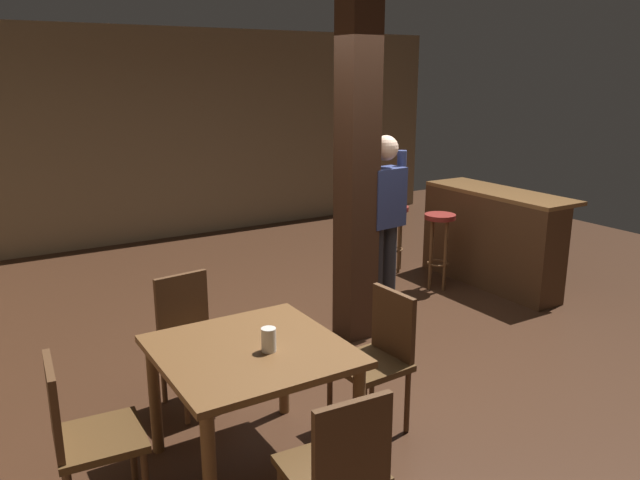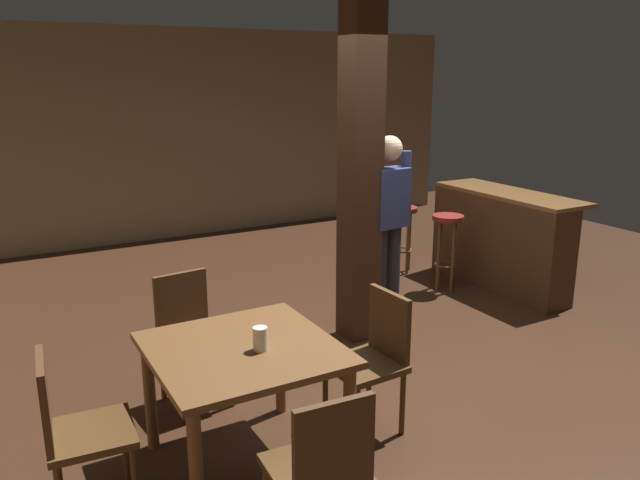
{
  "view_description": "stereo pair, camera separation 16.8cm",
  "coord_description": "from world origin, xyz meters",
  "px_view_note": "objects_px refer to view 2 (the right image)",
  "views": [
    {
      "loc": [
        -2.95,
        -3.79,
        2.22
      ],
      "look_at": [
        -0.67,
        -0.07,
        1.05
      ],
      "focal_mm": 35.0,
      "sensor_mm": 36.0,
      "label": 1
    },
    {
      "loc": [
        -2.8,
        -3.87,
        2.22
      ],
      "look_at": [
        -0.67,
        -0.07,
        1.05
      ],
      "focal_mm": 35.0,
      "sensor_mm": 36.0,
      "label": 2
    }
  ],
  "objects_px": {
    "chair_north": "(190,332)",
    "bar_stool_near": "(447,235)",
    "bar_stool_mid": "(403,224)",
    "chair_south": "(322,468)",
    "chair_west": "(74,427)",
    "chair_east": "(374,354)",
    "standing_person": "(388,220)",
    "napkin_cup": "(260,339)",
    "bar_counter": "(499,239)",
    "dining_table": "(244,365)"
  },
  "relations": [
    {
      "from": "chair_east",
      "to": "bar_counter",
      "type": "distance_m",
      "value": 3.15
    },
    {
      "from": "napkin_cup",
      "to": "bar_counter",
      "type": "bearing_deg",
      "value": 25.87
    },
    {
      "from": "standing_person",
      "to": "bar_counter",
      "type": "distance_m",
      "value": 1.83
    },
    {
      "from": "standing_person",
      "to": "dining_table",
      "type": "bearing_deg",
      "value": -146.38
    },
    {
      "from": "chair_south",
      "to": "bar_stool_mid",
      "type": "xyz_separation_m",
      "value": [
        2.97,
        3.41,
        0.05
      ]
    },
    {
      "from": "standing_person",
      "to": "chair_west",
      "type": "bearing_deg",
      "value": -156.29
    },
    {
      "from": "chair_east",
      "to": "napkin_cup",
      "type": "xyz_separation_m",
      "value": [
        -0.8,
        -0.06,
        0.31
      ]
    },
    {
      "from": "napkin_cup",
      "to": "dining_table",
      "type": "bearing_deg",
      "value": 127.34
    },
    {
      "from": "napkin_cup",
      "to": "chair_east",
      "type": "bearing_deg",
      "value": 4.57
    },
    {
      "from": "chair_north",
      "to": "bar_counter",
      "type": "distance_m",
      "value": 3.67
    },
    {
      "from": "standing_person",
      "to": "napkin_cup",
      "type": "bearing_deg",
      "value": -143.48
    },
    {
      "from": "chair_north",
      "to": "bar_stool_near",
      "type": "distance_m",
      "value": 3.19
    },
    {
      "from": "chair_north",
      "to": "chair_east",
      "type": "bearing_deg",
      "value": -45.22
    },
    {
      "from": "bar_counter",
      "to": "bar_stool_mid",
      "type": "bearing_deg",
      "value": 122.41
    },
    {
      "from": "dining_table",
      "to": "chair_west",
      "type": "distance_m",
      "value": 0.92
    },
    {
      "from": "bar_stool_near",
      "to": "chair_south",
      "type": "bearing_deg",
      "value": -138.18
    },
    {
      "from": "dining_table",
      "to": "standing_person",
      "type": "xyz_separation_m",
      "value": [
        1.84,
        1.22,
        0.37
      ]
    },
    {
      "from": "standing_person",
      "to": "bar_counter",
      "type": "xyz_separation_m",
      "value": [
        1.72,
        0.38,
        -0.48
      ]
    },
    {
      "from": "chair_east",
      "to": "chair_north",
      "type": "height_order",
      "value": "same"
    },
    {
      "from": "dining_table",
      "to": "chair_north",
      "type": "bearing_deg",
      "value": 92.26
    },
    {
      "from": "dining_table",
      "to": "bar_counter",
      "type": "xyz_separation_m",
      "value": [
        3.56,
        1.6,
        -0.11
      ]
    },
    {
      "from": "chair_north",
      "to": "napkin_cup",
      "type": "distance_m",
      "value": 1.03
    },
    {
      "from": "chair_east",
      "to": "bar_counter",
      "type": "relative_size",
      "value": 0.52
    },
    {
      "from": "dining_table",
      "to": "chair_west",
      "type": "height_order",
      "value": "chair_west"
    },
    {
      "from": "dining_table",
      "to": "chair_south",
      "type": "relative_size",
      "value": 1.13
    },
    {
      "from": "chair_east",
      "to": "chair_north",
      "type": "distance_m",
      "value": 1.28
    },
    {
      "from": "chair_west",
      "to": "chair_north",
      "type": "bearing_deg",
      "value": 44.82
    },
    {
      "from": "dining_table",
      "to": "bar_stool_mid",
      "type": "height_order",
      "value": "bar_stool_mid"
    },
    {
      "from": "chair_north",
      "to": "chair_west",
      "type": "distance_m",
      "value": 1.24
    },
    {
      "from": "standing_person",
      "to": "bar_stool_near",
      "type": "distance_m",
      "value": 1.38
    },
    {
      "from": "dining_table",
      "to": "chair_north",
      "type": "distance_m",
      "value": 0.9
    },
    {
      "from": "chair_east",
      "to": "bar_stool_mid",
      "type": "bearing_deg",
      "value": 50.37
    },
    {
      "from": "dining_table",
      "to": "napkin_cup",
      "type": "bearing_deg",
      "value": -52.66
    },
    {
      "from": "chair_south",
      "to": "chair_west",
      "type": "xyz_separation_m",
      "value": [
        -0.92,
        0.9,
        0.0
      ]
    },
    {
      "from": "bar_stool_mid",
      "to": "chair_east",
      "type": "bearing_deg",
      "value": -129.63
    },
    {
      "from": "dining_table",
      "to": "chair_west",
      "type": "relative_size",
      "value": 1.13
    },
    {
      "from": "chair_west",
      "to": "bar_stool_near",
      "type": "relative_size",
      "value": 1.11
    },
    {
      "from": "chair_east",
      "to": "standing_person",
      "type": "distance_m",
      "value": 1.66
    },
    {
      "from": "bar_stool_mid",
      "to": "chair_south",
      "type": "bearing_deg",
      "value": -131.08
    },
    {
      "from": "chair_north",
      "to": "standing_person",
      "type": "xyz_separation_m",
      "value": [
        1.88,
        0.34,
        0.5
      ]
    },
    {
      "from": "napkin_cup",
      "to": "bar_stool_near",
      "type": "relative_size",
      "value": 0.17
    },
    {
      "from": "bar_stool_mid",
      "to": "chair_north",
      "type": "bearing_deg",
      "value": -151.51
    },
    {
      "from": "chair_west",
      "to": "bar_stool_near",
      "type": "xyz_separation_m",
      "value": [
        3.93,
        1.79,
        0.08
      ]
    },
    {
      "from": "bar_counter",
      "to": "chair_west",
      "type": "bearing_deg",
      "value": -160.43
    },
    {
      "from": "chair_east",
      "to": "chair_west",
      "type": "bearing_deg",
      "value": 178.7
    },
    {
      "from": "bar_stool_near",
      "to": "napkin_cup",
      "type": "bearing_deg",
      "value": -147.26
    },
    {
      "from": "chair_east",
      "to": "bar_stool_near",
      "type": "relative_size",
      "value": 1.11
    },
    {
      "from": "bar_stool_mid",
      "to": "napkin_cup",
      "type": "bearing_deg",
      "value": -138.11
    },
    {
      "from": "chair_south",
      "to": "bar_stool_near",
      "type": "relative_size",
      "value": 1.11
    },
    {
      "from": "chair_south",
      "to": "chair_east",
      "type": "bearing_deg",
      "value": 44.98
    }
  ]
}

